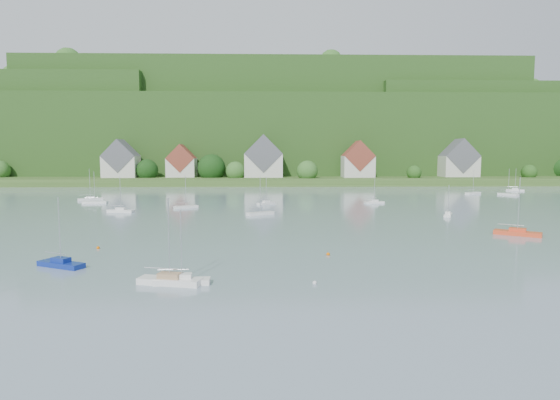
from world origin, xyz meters
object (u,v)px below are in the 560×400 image
Objects in this scene: near_sailboat_1 at (61,263)px; near_sailboat_2 at (170,280)px; near_sailboat_5 at (518,232)px; near_sailboat_3 at (182,280)px.

near_sailboat_1 is 15.23m from near_sailboat_2.
near_sailboat_5 reaches higher than near_sailboat_2.
near_sailboat_1 is at bearing -128.24° from near_sailboat_5.
near_sailboat_2 is 1.15× the size of near_sailboat_3.
near_sailboat_3 is 0.80× the size of near_sailboat_5.
near_sailboat_1 is 0.93× the size of near_sailboat_2.
near_sailboat_2 reaches higher than near_sailboat_3.
near_sailboat_5 is (61.02, 18.61, 0.04)m from near_sailboat_1.
near_sailboat_3 is (14.54, -7.22, -0.02)m from near_sailboat_1.
near_sailboat_5 is (46.48, 25.84, 0.05)m from near_sailboat_3.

